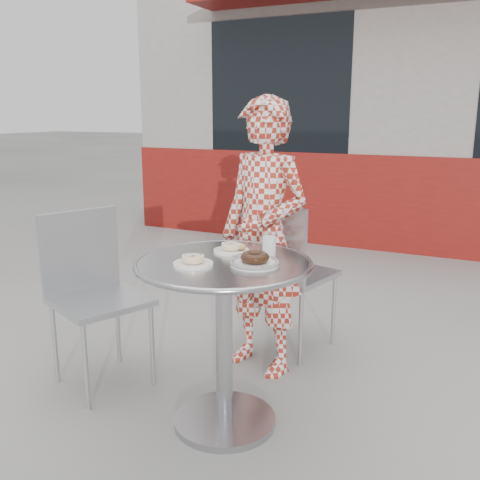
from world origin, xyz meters
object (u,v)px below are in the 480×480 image
at_px(bistro_table, 224,303).
at_px(plate_far, 232,248).
at_px(chair_far, 291,304).
at_px(milk_cup, 269,245).
at_px(plate_near, 193,261).
at_px(chair_left, 101,333).
at_px(plate_checker, 255,261).
at_px(seated_person, 263,238).

relative_size(bistro_table, plate_far, 4.82).
distance_m(bistro_table, chair_far, 0.98).
bearing_deg(milk_cup, plate_near, -128.28).
relative_size(chair_far, chair_left, 1.00).
relative_size(chair_left, milk_cup, 8.77).
bearing_deg(plate_checker, bistro_table, 179.51).
bearing_deg(plate_near, plate_checker, 25.60).
xyz_separation_m(chair_far, plate_checker, (0.17, -0.93, 0.53)).
distance_m(chair_left, plate_near, 0.88).
bearing_deg(bistro_table, plate_far, 103.18).
distance_m(plate_far, plate_near, 0.27).
xyz_separation_m(plate_far, milk_cup, (0.18, 0.02, 0.03)).
bearing_deg(milk_cup, seated_person, 116.10).
height_order(chair_far, chair_left, same).
xyz_separation_m(seated_person, milk_cup, (0.22, -0.44, 0.08)).
distance_m(plate_near, milk_cup, 0.37).
relative_size(chair_left, plate_near, 5.39).
xyz_separation_m(chair_left, seated_person, (0.69, 0.55, 0.48)).
bearing_deg(chair_left, plate_near, -81.52).
distance_m(chair_far, chair_left, 1.14).
bearing_deg(milk_cup, bistro_table, -129.08).
bearing_deg(chair_far, bistro_table, 105.12).
relative_size(chair_left, plate_far, 5.57).
relative_size(plate_checker, milk_cup, 2.02).
xyz_separation_m(plate_near, milk_cup, (0.23, 0.29, 0.03)).
bearing_deg(chair_left, chair_far, -17.64).
height_order(seated_person, plate_near, seated_person).
relative_size(bistro_table, chair_left, 0.87).
height_order(chair_far, seated_person, seated_person).
relative_size(bistro_table, plate_checker, 3.75).
distance_m(chair_far, seated_person, 0.57).
height_order(chair_far, plate_near, chair_far).
xyz_separation_m(chair_far, milk_cup, (0.16, -0.75, 0.56)).
xyz_separation_m(plate_far, plate_checker, (0.19, -0.15, -0.00)).
height_order(chair_left, milk_cup, chair_left).
height_order(plate_near, plate_checker, plate_checker).
height_order(chair_far, plate_checker, chair_far).
height_order(seated_person, plate_checker, seated_person).
xyz_separation_m(bistro_table, milk_cup, (0.14, 0.17, 0.24)).
height_order(seated_person, plate_far, seated_person).
bearing_deg(plate_near, milk_cup, 51.72).
bearing_deg(bistro_table, plate_checker, -0.49).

